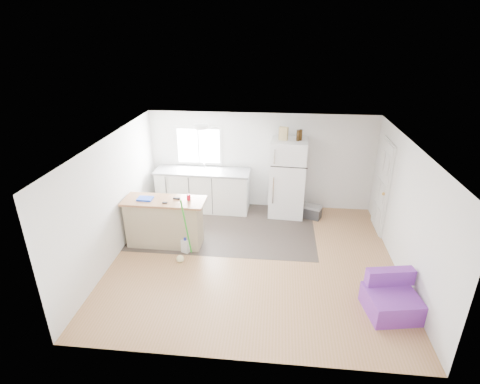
# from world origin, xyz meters

# --- Properties ---
(room) EXTENTS (5.51, 5.01, 2.41)m
(room) POSITION_xyz_m (0.00, 0.00, 1.20)
(room) COLOR #A17343
(room) RESTS_ON ground
(vinyl_zone) EXTENTS (4.05, 2.50, 0.00)m
(vinyl_zone) POSITION_xyz_m (-0.73, 1.25, 0.00)
(vinyl_zone) COLOR #372D29
(vinyl_zone) RESTS_ON floor
(window) EXTENTS (1.18, 0.06, 0.98)m
(window) POSITION_xyz_m (-1.55, 2.49, 1.55)
(window) COLOR white
(window) RESTS_ON back_wall
(interior_door) EXTENTS (0.11, 0.92, 2.10)m
(interior_door) POSITION_xyz_m (2.72, 1.55, 1.02)
(interior_door) COLOR white
(interior_door) RESTS_ON right_wall
(ceiling_fixture) EXTENTS (0.30, 0.30, 0.07)m
(ceiling_fixture) POSITION_xyz_m (-1.20, 1.20, 2.36)
(ceiling_fixture) COLOR white
(ceiling_fixture) RESTS_ON ceiling
(kitchen_cabinets) EXTENTS (2.34, 0.78, 1.34)m
(kitchen_cabinets) POSITION_xyz_m (-1.41, 2.14, 0.53)
(kitchen_cabinets) COLOR white
(kitchen_cabinets) RESTS_ON floor
(peninsula) EXTENTS (1.68, 0.66, 1.03)m
(peninsula) POSITION_xyz_m (-1.89, 0.40, 0.52)
(peninsula) COLOR tan
(peninsula) RESTS_ON floor
(refrigerator) EXTENTS (0.88, 0.84, 1.88)m
(refrigerator) POSITION_xyz_m (0.67, 2.09, 0.94)
(refrigerator) COLOR white
(refrigerator) RESTS_ON floor
(cooler) EXTENTS (0.49, 0.42, 0.32)m
(cooler) POSITION_xyz_m (1.30, 1.91, 0.16)
(cooler) COLOR #313133
(cooler) RESTS_ON floor
(purple_seat) EXTENTS (0.90, 0.87, 0.64)m
(purple_seat) POSITION_xyz_m (2.31, -1.26, 0.23)
(purple_seat) COLOR purple
(purple_seat) RESTS_ON floor
(cleaner_jug) EXTENTS (0.18, 0.16, 0.34)m
(cleaner_jug) POSITION_xyz_m (-1.40, 0.11, 0.15)
(cleaner_jug) COLOR silver
(cleaner_jug) RESTS_ON floor
(mop) EXTENTS (0.25, 0.38, 1.37)m
(mop) POSITION_xyz_m (-1.39, -0.21, 0.23)
(mop) COLOR green
(mop) RESTS_ON floor
(red_cup) EXTENTS (0.10, 0.10, 0.12)m
(red_cup) POSITION_xyz_m (-1.36, 0.45, 1.09)
(red_cup) COLOR red
(red_cup) RESTS_ON peninsula
(blue_tray) EXTENTS (0.30, 0.23, 0.04)m
(blue_tray) POSITION_xyz_m (-2.25, 0.38, 1.05)
(blue_tray) COLOR blue
(blue_tray) RESTS_ON peninsula
(tool_a) EXTENTS (0.14, 0.06, 0.03)m
(tool_a) POSITION_xyz_m (-1.62, 0.47, 1.04)
(tool_a) COLOR black
(tool_a) RESTS_ON peninsula
(tool_b) EXTENTS (0.10, 0.05, 0.03)m
(tool_b) POSITION_xyz_m (-1.80, 0.24, 1.04)
(tool_b) COLOR black
(tool_b) RESTS_ON peninsula
(cardboard_box) EXTENTS (0.22, 0.16, 0.30)m
(cardboard_box) POSITION_xyz_m (0.51, 2.07, 2.03)
(cardboard_box) COLOR tan
(cardboard_box) RESTS_ON refrigerator
(bottle_left) EXTENTS (0.08, 0.08, 0.25)m
(bottle_left) POSITION_xyz_m (0.84, 2.04, 2.00)
(bottle_left) COLOR #331E09
(bottle_left) RESTS_ON refrigerator
(bottle_right) EXTENTS (0.07, 0.07, 0.25)m
(bottle_right) POSITION_xyz_m (0.90, 2.08, 2.00)
(bottle_right) COLOR #331E09
(bottle_right) RESTS_ON refrigerator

